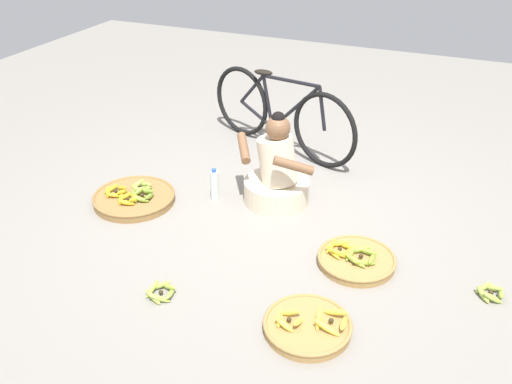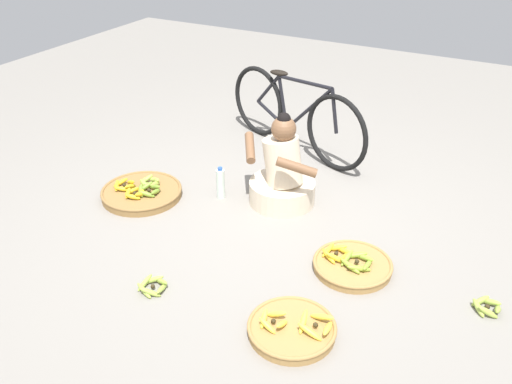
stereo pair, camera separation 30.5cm
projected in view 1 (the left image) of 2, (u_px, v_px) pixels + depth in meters
ground_plane at (266, 220)px, 4.23m from camera, size 10.00×10.00×0.00m
vendor_woman_front at (277, 174)px, 4.36m from camera, size 0.72×0.52×0.76m
bicycle_leaning at (280, 113)px, 5.14m from camera, size 1.61×0.65×0.73m
banana_basket_mid_right at (356, 259)px, 3.74m from camera, size 0.53×0.53×0.13m
banana_basket_front_right at (134, 197)px, 4.44m from camera, size 0.65×0.65×0.14m
banana_basket_near_vendor at (308, 326)px, 3.19m from camera, size 0.51×0.51×0.13m
loose_bananas_back_center at (491, 292)px, 3.46m from camera, size 0.18×0.20×0.09m
loose_bananas_mid_left at (161, 292)px, 3.47m from camera, size 0.20×0.21×0.08m
water_bottle at (215, 185)px, 4.44m from camera, size 0.07×0.07×0.27m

